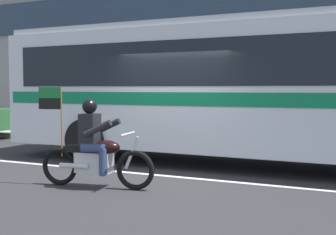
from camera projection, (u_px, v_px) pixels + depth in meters
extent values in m
plane|color=#2B2B2D|center=(173.00, 171.00, 9.47)|extent=(60.00, 60.00, 0.00)
cube|color=#A39E93|center=(239.00, 141.00, 14.08)|extent=(28.00, 3.80, 0.15)
cube|color=silver|center=(161.00, 175.00, 8.92)|extent=(26.60, 0.14, 0.01)
cube|color=silver|center=(260.00, 89.00, 9.78)|extent=(12.27, 2.76, 2.70)
cube|color=black|center=(260.00, 64.00, 9.75)|extent=(11.29, 2.78, 0.96)
cube|color=#0F7247|center=(260.00, 98.00, 9.80)|extent=(12.02, 2.78, 0.28)
cube|color=#ADB1BA|center=(261.00, 25.00, 9.69)|extent=(12.02, 2.63, 0.16)
cylinder|color=black|center=(87.00, 141.00, 10.39)|extent=(1.04, 0.30, 1.04)
torus|color=black|center=(135.00, 170.00, 7.64)|extent=(0.70, 0.20, 0.69)
torus|color=black|center=(60.00, 166.00, 8.03)|extent=(0.70, 0.20, 0.69)
cube|color=silver|center=(94.00, 162.00, 7.84)|extent=(0.68, 0.38, 0.36)
ellipsoid|color=black|center=(107.00, 147.00, 7.76)|extent=(0.52, 0.35, 0.24)
cube|color=black|center=(83.00, 148.00, 7.88)|extent=(0.59, 0.35, 0.12)
cylinder|color=silver|center=(132.00, 153.00, 7.64)|extent=(0.28, 0.10, 0.58)
cylinder|color=silver|center=(127.00, 134.00, 7.64)|extent=(0.14, 0.64, 0.04)
cylinder|color=silver|center=(74.00, 166.00, 7.77)|extent=(0.56, 0.18, 0.09)
cube|color=black|center=(90.00, 130.00, 7.83)|extent=(0.33, 0.40, 0.56)
sphere|color=black|center=(90.00, 106.00, 7.80)|extent=(0.26, 0.26, 0.26)
cylinder|color=navy|center=(102.00, 145.00, 7.98)|extent=(0.44, 0.22, 0.15)
cylinder|color=navy|center=(111.00, 159.00, 7.95)|extent=(0.13, 0.13, 0.46)
cylinder|color=navy|center=(93.00, 148.00, 7.63)|extent=(0.44, 0.22, 0.15)
cylinder|color=navy|center=(103.00, 162.00, 7.60)|extent=(0.13, 0.13, 0.46)
cylinder|color=black|center=(107.00, 127.00, 7.95)|extent=(0.53, 0.19, 0.32)
cylinder|color=black|center=(98.00, 129.00, 7.57)|extent=(0.53, 0.19, 0.32)
cylinder|color=olive|center=(62.00, 122.00, 7.97)|extent=(0.02, 0.02, 1.25)
cube|color=#197233|center=(50.00, 93.00, 7.99)|extent=(0.44, 0.09, 0.20)
cube|color=black|center=(50.00, 104.00, 8.01)|extent=(0.44, 0.09, 0.20)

